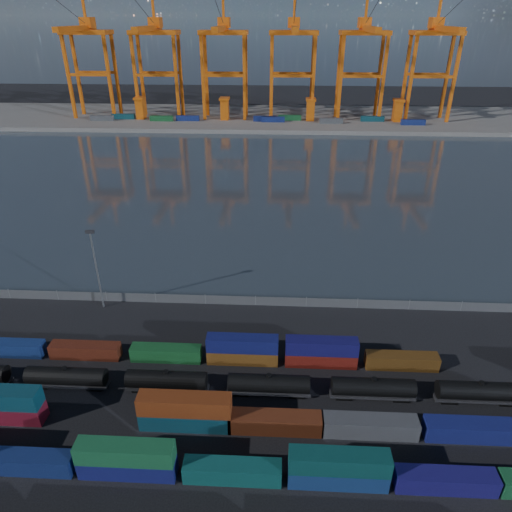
{
  "coord_description": "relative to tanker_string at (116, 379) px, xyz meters",
  "views": [
    {
      "loc": [
        3.87,
        -47.44,
        50.99
      ],
      "look_at": [
        0.0,
        30.0,
        10.0
      ],
      "focal_mm": 32.0,
      "sensor_mm": 36.0,
      "label": 1
    }
  ],
  "objects": [
    {
      "name": "harbor_water",
      "position": [
        20.04,
        100.92,
        -1.94
      ],
      "size": [
        700.0,
        700.0,
        0.0
      ],
      "primitive_type": "plane",
      "color": "#29323B",
      "rests_on": "ground"
    },
    {
      "name": "container_row_north",
      "position": [
        33.42,
        7.12,
        -0.1
      ],
      "size": [
        140.63,
        2.37,
        5.06
      ],
      "color": "navy",
      "rests_on": "ground"
    },
    {
      "name": "waterfront_fence",
      "position": [
        20.04,
        23.92,
        -0.95
      ],
      "size": [
        160.12,
        0.12,
        2.2
      ],
      "color": "#595B5E",
      "rests_on": "ground"
    },
    {
      "name": "ground",
      "position": [
        20.04,
        -4.08,
        -1.95
      ],
      "size": [
        700.0,
        700.0,
        0.0
      ],
      "primitive_type": "plane",
      "color": "black",
      "rests_on": "ground"
    },
    {
      "name": "tanker_string",
      "position": [
        0.0,
        0.0,
        0.0
      ],
      "size": [
        121.17,
        2.72,
        3.89
      ],
      "color": "black",
      "rests_on": "ground"
    },
    {
      "name": "container_row_mid",
      "position": [
        6.14,
        -6.68,
        0.07
      ],
      "size": [
        142.51,
        2.6,
        5.54
      ],
      "color": "#383B3D",
      "rests_on": "ground"
    },
    {
      "name": "yard_light_mast",
      "position": [
        -9.96,
        21.92,
        7.34
      ],
      "size": [
        1.6,
        0.4,
        16.6
      ],
      "color": "slate",
      "rests_on": "ground"
    },
    {
      "name": "gantry_cranes",
      "position": [
        12.54,
        199.25,
        36.56
      ],
      "size": [
        199.16,
        46.4,
        62.83
      ],
      "color": "#D3590E",
      "rests_on": "ground"
    },
    {
      "name": "far_quay",
      "position": [
        20.04,
        205.92,
        -0.95
      ],
      "size": [
        700.0,
        70.0,
        2.0
      ],
      "primitive_type": "cube",
      "color": "#514F4C",
      "rests_on": "ground"
    },
    {
      "name": "quay_containers",
      "position": [
        9.04,
        191.38,
        1.35
      ],
      "size": [
        172.58,
        10.99,
        2.6
      ],
      "color": "navy",
      "rests_on": "far_quay"
    },
    {
      "name": "straddle_carriers",
      "position": [
        17.54,
        195.92,
        5.87
      ],
      "size": [
        140.0,
        7.0,
        11.1
      ],
      "color": "#D3590E",
      "rests_on": "far_quay"
    },
    {
      "name": "container_row_south",
      "position": [
        1.38,
        -14.5,
        0.23
      ],
      "size": [
        139.39,
        2.46,
        5.25
      ],
      "color": "#3C3D41",
      "rests_on": "ground"
    }
  ]
}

